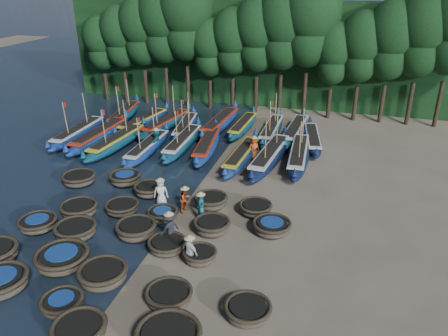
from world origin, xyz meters
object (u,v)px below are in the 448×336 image
(long_boat_3, at_px, (148,148))
(long_boat_17, at_px, (312,139))
(coracle_11, at_px, (76,230))
(long_boat_5, at_px, (207,145))
(long_boat_13, at_px, (220,123))
(fisherman_4, at_px, (190,250))
(coracle_14, at_px, (200,255))
(long_boat_15, at_px, (271,130))
(coracle_12, at_px, (136,229))
(long_boat_12, at_px, (185,127))
(long_boat_11, at_px, (166,123))
(long_boat_1, at_px, (100,135))
(coracle_10, at_px, (38,223))
(long_boat_2, at_px, (117,142))
(long_boat_6, at_px, (242,156))
(coracle_1, at_px, (1,282))
(coracle_13, at_px, (167,245))
(coracle_24, at_px, (256,208))
(coracle_9, at_px, (248,310))
(fisherman_1, at_px, (201,207))
(long_boat_10, at_px, (143,122))
(coracle_21, at_px, (125,178))
(long_boat_0, at_px, (78,133))
(fisherman_6, at_px, (254,148))
(coracle_8, at_px, (169,296))
(fisherman_2, at_px, (185,199))
(long_boat_4, at_px, (183,142))
(coracle_7, at_px, (103,274))
(coracle_19, at_px, (272,226))
(coracle_18, at_px, (212,226))
(coracle_17, at_px, (162,214))
(coracle_23, at_px, (211,201))
(coracle_16, at_px, (122,207))
(fisherman_5, at_px, (157,140))
(coracle_22, at_px, (149,189))
(long_boat_9, at_px, (124,114))
(coracle_15, at_px, (79,209))
(long_boat_7, at_px, (270,156))
(coracle_3, at_px, (80,331))
(coracle_6, at_px, (62,258))
(long_boat_16, at_px, (295,131))
(fisherman_0, at_px, (161,191))
(long_boat_14, at_px, (243,126))

(long_boat_3, height_order, long_boat_17, long_boat_3)
(coracle_11, relative_size, long_boat_5, 0.31)
(long_boat_13, height_order, fisherman_4, fisherman_4)
(coracle_14, distance_m, long_boat_15, 17.86)
(long_boat_17, bearing_deg, coracle_12, -124.87)
(long_boat_12, bearing_deg, long_boat_11, 162.09)
(long_boat_1, relative_size, long_boat_3, 1.14)
(coracle_10, distance_m, fisherman_4, 8.89)
(long_boat_2, relative_size, long_boat_6, 1.07)
(coracle_1, relative_size, coracle_13, 1.31)
(coracle_14, xyz_separation_m, coracle_24, (1.58, 5.10, 0.01))
(coracle_9, distance_m, fisherman_1, 7.53)
(long_boat_2, bearing_deg, long_boat_10, 97.62)
(coracle_21, bearing_deg, coracle_11, -85.85)
(long_boat_0, bearing_deg, long_boat_3, -12.43)
(coracle_12, xyz_separation_m, fisherman_6, (3.64, 11.56, 0.46))
(coracle_8, bearing_deg, fisherman_2, 105.33)
(coracle_10, xyz_separation_m, coracle_13, (7.35, 0.05, -0.03))
(long_boat_0, xyz_separation_m, long_boat_4, (8.94, 0.29, -0.01))
(long_boat_10, bearing_deg, long_boat_17, 8.88)
(coracle_10, bearing_deg, long_boat_13, 75.04)
(coracle_11, bearing_deg, coracle_7, -41.55)
(coracle_19, bearing_deg, coracle_18, -164.56)
(coracle_17, bearing_deg, fisherman_6, 72.56)
(long_boat_6, bearing_deg, coracle_23, -88.27)
(coracle_12, bearing_deg, coracle_16, 133.04)
(coracle_1, relative_size, long_boat_3, 0.36)
(coracle_18, xyz_separation_m, fisherman_5, (-7.40, 9.73, 0.49))
(coracle_22, height_order, long_boat_12, long_boat_12)
(long_boat_9, height_order, fisherman_1, long_boat_9)
(coracle_10, distance_m, coracle_16, 4.44)
(coracle_22, bearing_deg, long_boat_0, 142.47)
(long_boat_1, height_order, long_boat_13, long_boat_1)
(coracle_15, xyz_separation_m, coracle_24, (9.46, 2.88, -0.04))
(long_boat_7, distance_m, fisherman_1, 9.08)
(fisherman_2, relative_size, fisherman_5, 0.87)
(coracle_18, relative_size, fisherman_1, 1.02)
(coracle_23, bearing_deg, fisherman_4, -82.61)
(long_boat_2, bearing_deg, coracle_3, -60.17)
(coracle_10, relative_size, fisherman_1, 1.11)
(coracle_6, height_order, long_boat_12, long_boat_12)
(coracle_14, xyz_separation_m, long_boat_9, (-13.56, 18.41, 0.18))
(coracle_17, height_order, coracle_18, coracle_18)
(long_boat_16, bearing_deg, fisherman_0, -110.27)
(coracle_19, bearing_deg, long_boat_14, 109.08)
(coracle_8, bearing_deg, long_boat_16, 83.49)
(long_boat_10, bearing_deg, coracle_14, -47.40)
(coracle_15, distance_m, fisherman_0, 4.63)
(coracle_6, bearing_deg, long_boat_0, 120.39)
(coracle_6, bearing_deg, coracle_22, 83.38)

